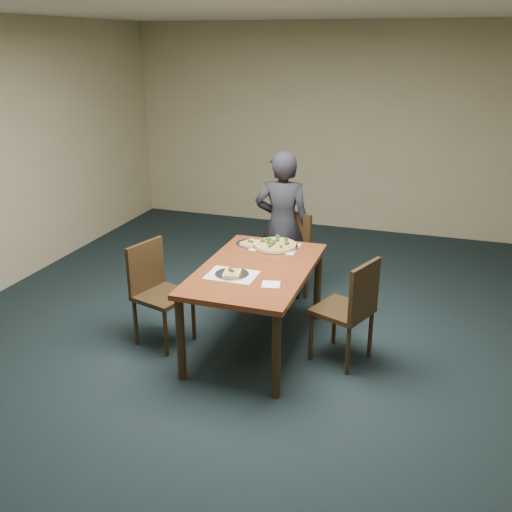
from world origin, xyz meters
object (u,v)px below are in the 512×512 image
(chair_left, at_px, (156,287))
(pizza_pan, at_px, (275,245))
(chair_right, at_px, (351,306))
(diner, at_px, (282,226))
(slice_plate_far, at_px, (251,243))
(chair_far, at_px, (287,251))
(slice_plate_near, at_px, (232,273))
(dining_table, at_px, (256,277))

(chair_left, height_order, pizza_pan, chair_left)
(chair_left, height_order, chair_right, same)
(diner, xyz_separation_m, slice_plate_far, (-0.14, -0.57, -0.01))
(diner, height_order, pizza_pan, diner)
(chair_far, distance_m, slice_plate_far, 0.64)
(chair_left, xyz_separation_m, slice_plate_near, (0.73, -0.05, 0.25))
(chair_left, height_order, slice_plate_far, chair_left)
(slice_plate_near, bearing_deg, slice_plate_far, 97.38)
(pizza_pan, distance_m, slice_plate_far, 0.24)
(pizza_pan, bearing_deg, chair_right, -33.54)
(chair_right, distance_m, pizza_pan, 1.00)
(chair_right, height_order, slice_plate_near, chair_right)
(chair_far, xyz_separation_m, diner, (-0.06, 0.02, 0.26))
(dining_table, height_order, slice_plate_near, slice_plate_near)
(chair_far, bearing_deg, slice_plate_near, -72.82)
(chair_right, bearing_deg, diner, -119.23)
(chair_far, height_order, chair_left, same)
(slice_plate_far, bearing_deg, pizza_pan, 0.30)
(diner, bearing_deg, dining_table, 86.76)
(chair_far, relative_size, chair_right, 1.00)
(pizza_pan, xyz_separation_m, slice_plate_near, (-0.14, -0.76, -0.01))
(chair_left, bearing_deg, diner, -15.35)
(chair_far, distance_m, diner, 0.27)
(chair_far, bearing_deg, pizza_pan, -64.43)
(dining_table, relative_size, chair_far, 1.65)
(diner, bearing_deg, chair_left, 50.83)
(chair_left, distance_m, slice_plate_near, 0.78)
(dining_table, distance_m, slice_plate_far, 0.59)
(diner, xyz_separation_m, pizza_pan, (0.10, -0.57, 0.00))
(chair_right, relative_size, pizza_pan, 2.16)
(slice_plate_far, bearing_deg, chair_far, 69.89)
(dining_table, bearing_deg, chair_left, -168.77)
(diner, distance_m, slice_plate_far, 0.59)
(dining_table, xyz_separation_m, chair_left, (-0.87, -0.17, -0.14))
(pizza_pan, bearing_deg, dining_table, -91.17)
(chair_far, xyz_separation_m, pizza_pan, (0.04, -0.56, 0.26))
(diner, distance_m, slice_plate_near, 1.33)
(chair_far, bearing_deg, dining_table, -66.84)
(dining_table, distance_m, chair_right, 0.83)
(chair_left, bearing_deg, slice_plate_far, -26.18)
(pizza_pan, bearing_deg, slice_plate_far, -179.70)
(dining_table, relative_size, chair_left, 1.65)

